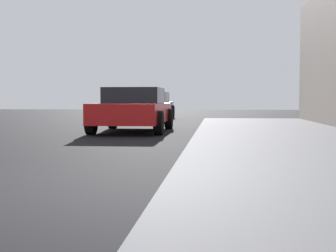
# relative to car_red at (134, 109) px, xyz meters

# --- Properties ---
(car_red) EXTENTS (2.02, 4.22, 1.27)m
(car_red) POSITION_rel_car_red_xyz_m (0.00, 0.00, 0.00)
(car_red) COLOR red
(car_red) RESTS_ON ground_plane
(car_blue) EXTENTS (2.01, 4.42, 1.43)m
(car_blue) POSITION_rel_car_red_xyz_m (-0.70, 8.68, 0.00)
(car_blue) COLOR #233899
(car_blue) RESTS_ON ground_plane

